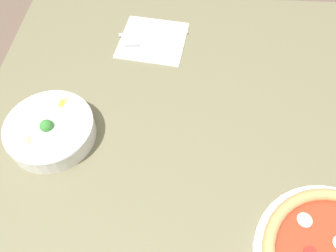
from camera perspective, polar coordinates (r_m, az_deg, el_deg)
ground_plane at (r=1.47m, az=1.16°, el=-21.06°), size 8.00×8.00×0.00m
dining_table at (r=0.84m, az=1.92°, el=-10.72°), size 1.36×1.07×0.74m
bowl at (r=0.84m, az=-19.82°, el=-0.51°), size 0.21×0.21×0.07m
napkin at (r=1.05m, az=-2.68°, el=14.75°), size 0.22×0.22×0.00m
fork at (r=1.02m, az=-2.72°, el=13.84°), size 0.03×0.17×0.00m
knife at (r=1.07m, az=-2.04°, el=15.78°), size 0.04×0.22×0.01m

